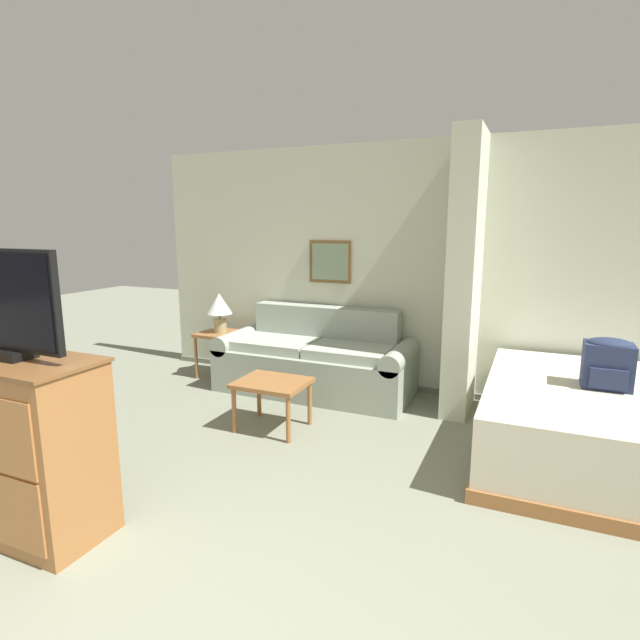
% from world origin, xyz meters
% --- Properties ---
extents(wall_back, '(6.33, 0.16, 2.60)m').
position_xyz_m(wall_back, '(-0.00, 4.29, 1.29)').
color(wall_back, beige).
rests_on(wall_back, ground_plane).
extents(wall_partition_pillar, '(0.24, 0.71, 2.60)m').
position_xyz_m(wall_partition_pillar, '(0.45, 3.88, 1.30)').
color(wall_partition_pillar, beige).
rests_on(wall_partition_pillar, ground_plane).
extents(couch, '(2.07, 0.84, 0.88)m').
position_xyz_m(couch, '(-1.04, 3.81, 0.33)').
color(couch, '#99A393').
rests_on(couch, ground_plane).
extents(coffee_table, '(0.60, 0.50, 0.43)m').
position_xyz_m(coffee_table, '(-0.97, 2.74, 0.37)').
color(coffee_table, '#996033').
rests_on(coffee_table, ground_plane).
extents(side_table, '(0.47, 0.47, 0.53)m').
position_xyz_m(side_table, '(-2.28, 3.86, 0.45)').
color(side_table, '#996033').
rests_on(side_table, ground_plane).
extents(table_lamp, '(0.29, 0.29, 0.46)m').
position_xyz_m(table_lamp, '(-2.28, 3.86, 0.83)').
color(table_lamp, tan).
rests_on(table_lamp, side_table).
extents(tv_dresser, '(1.01, 0.49, 1.04)m').
position_xyz_m(tv_dresser, '(-1.57, 0.87, 0.52)').
color(tv_dresser, '#996033').
rests_on(tv_dresser, ground_plane).
extents(tv, '(0.82, 0.16, 0.61)m').
position_xyz_m(tv, '(-1.57, 0.87, 1.34)').
color(tv, black).
rests_on(tv, tv_dresser).
extents(bed, '(1.70, 2.00, 0.58)m').
position_xyz_m(bed, '(1.60, 3.19, 0.29)').
color(bed, '#996033').
rests_on(bed, ground_plane).
extents(backpack, '(0.33, 0.27, 0.37)m').
position_xyz_m(backpack, '(1.59, 3.21, 0.77)').
color(backpack, '#232D4C').
rests_on(backpack, bed).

